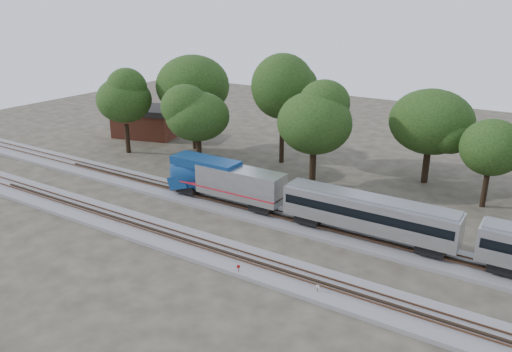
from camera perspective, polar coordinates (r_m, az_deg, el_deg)
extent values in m
plane|color=#383328|center=(50.56, -1.25, -7.24)|extent=(160.00, 160.00, 0.00)
cube|color=slate|center=(55.07, 2.22, -4.68)|extent=(160.00, 5.00, 0.40)
cube|color=brown|center=(54.32, 1.84, -4.50)|extent=(160.00, 0.08, 0.15)
cube|color=brown|center=(55.46, 2.60, -3.99)|extent=(160.00, 0.08, 0.15)
cube|color=slate|center=(47.57, -3.95, -8.84)|extent=(160.00, 5.00, 0.40)
cube|color=brown|center=(46.86, -4.49, -8.70)|extent=(160.00, 0.08, 0.15)
cube|color=brown|center=(47.87, -3.45, -8.02)|extent=(160.00, 0.08, 0.15)
cube|color=silver|center=(56.18, -1.80, -0.78)|extent=(10.57, 2.99, 3.29)
ellipsoid|color=navy|center=(60.61, -7.74, 0.34)|extent=(5.38, 3.11, 4.59)
cube|color=navy|center=(58.42, -5.79, 1.53)|extent=(8.47, 2.93, 1.00)
cube|color=black|center=(59.99, -7.41, 1.15)|extent=(0.45, 2.29, 1.31)
cube|color=maroon|center=(57.12, -2.78, -1.36)|extent=(12.96, 3.03, 0.18)
cube|color=black|center=(61.15, -7.55, -1.32)|extent=(2.59, 2.19, 0.90)
cube|color=black|center=(55.42, 0.83, -3.40)|extent=(2.59, 2.19, 0.90)
cube|color=silver|center=(49.94, 12.69, -4.15)|extent=(17.35, 2.99, 2.99)
cube|color=black|center=(49.82, 12.72, -3.83)|extent=(16.75, 3.04, 0.90)
cube|color=gray|center=(49.35, 12.83, -2.50)|extent=(16.95, 2.39, 0.35)
cube|color=black|center=(52.89, 6.15, -4.68)|extent=(2.59, 2.19, 0.90)
cube|color=black|center=(49.29, 19.43, -7.66)|extent=(2.59, 2.19, 0.90)
cube|color=black|center=(48.62, 26.56, -9.09)|extent=(2.59, 2.19, 0.90)
cylinder|color=#512D19|center=(44.24, -2.02, -10.77)|extent=(0.06, 0.06, 0.93)
cylinder|color=red|center=(44.03, -2.03, -10.30)|extent=(0.32, 0.16, 0.33)
cylinder|color=#512D19|center=(41.80, 7.03, -12.91)|extent=(0.06, 0.06, 0.91)
cylinder|color=silver|center=(41.58, 7.06, -12.44)|extent=(0.33, 0.04, 0.32)
cube|color=#512D19|center=(44.00, -0.45, -11.41)|extent=(0.56, 0.41, 0.30)
cube|color=brown|center=(90.11, -12.27, 5.83)|extent=(12.00, 9.76, 4.19)
cube|color=black|center=(89.55, -12.39, 7.42)|extent=(12.24, 10.00, 0.94)
cylinder|color=black|center=(80.60, -14.47, 4.16)|extent=(0.70, 0.70, 4.50)
ellipsoid|color=black|center=(79.26, -14.84, 8.41)|extent=(8.48, 8.48, 7.21)
cylinder|color=black|center=(80.75, -7.01, 5.02)|extent=(0.70, 0.70, 5.45)
ellipsoid|color=black|center=(79.23, -7.23, 10.21)|extent=(10.28, 10.28, 8.74)
cylinder|color=black|center=(71.15, -6.51, 2.46)|extent=(0.70, 0.70, 4.07)
ellipsoid|color=black|center=(69.74, -6.69, 6.80)|extent=(7.67, 7.67, 6.52)
cylinder|color=black|center=(73.17, 2.96, 3.85)|extent=(0.70, 0.70, 6.04)
ellipsoid|color=black|center=(71.39, 3.08, 10.19)|extent=(11.38, 11.38, 9.68)
cylinder|color=black|center=(64.72, 6.48, 0.89)|extent=(0.70, 0.70, 4.42)
ellipsoid|color=black|center=(63.07, 6.69, 6.06)|extent=(8.34, 8.34, 7.09)
cylinder|color=black|center=(68.83, 18.84, 1.06)|extent=(0.70, 0.70, 4.39)
ellipsoid|color=black|center=(67.29, 19.39, 5.87)|extent=(8.27, 8.27, 7.03)
cylinder|color=black|center=(63.26, 24.65, -1.56)|extent=(0.70, 0.70, 3.86)
ellipsoid|color=black|center=(61.73, 25.33, 2.98)|extent=(7.27, 7.27, 6.18)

